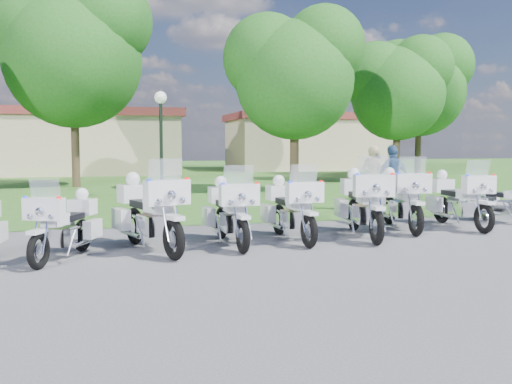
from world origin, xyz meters
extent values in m
plane|color=#4E4E52|center=(0.00, 0.00, 0.00)|extent=(100.00, 100.00, 0.00)
cube|color=#29611E|center=(0.00, 27.00, 0.00)|extent=(100.00, 48.00, 0.01)
torus|color=black|center=(-4.16, -1.17, 0.30)|extent=(0.34, 0.60, 0.60)
torus|color=black|center=(-3.56, 0.24, 0.30)|extent=(0.34, 0.60, 0.60)
cube|color=silver|center=(-4.17, -1.19, 0.61)|extent=(0.30, 0.43, 0.06)
cube|color=silver|center=(-4.08, -0.98, 0.95)|extent=(0.68, 0.45, 0.36)
cube|color=silver|center=(-4.06, -0.93, 1.26)|extent=(0.51, 0.30, 0.34)
sphere|color=red|center=(-3.83, -1.14, 1.12)|extent=(0.08, 0.08, 0.08)
sphere|color=#1426E5|center=(-4.37, -0.92, 1.12)|extent=(0.08, 0.08, 0.08)
cube|color=silver|center=(-3.85, -0.45, 0.41)|extent=(0.48, 0.59, 0.31)
cube|color=silver|center=(-3.94, -0.65, 0.72)|extent=(0.45, 0.54, 0.20)
cube|color=black|center=(-3.75, -0.20, 0.70)|extent=(0.50, 0.64, 0.11)
cube|color=silver|center=(-3.37, 0.01, 0.45)|extent=(0.33, 0.50, 0.33)
cube|color=silver|center=(-3.86, 0.22, 0.45)|extent=(0.33, 0.50, 0.33)
cube|color=silver|center=(-3.55, 0.27, 0.83)|extent=(0.54, 0.50, 0.29)
sphere|color=silver|center=(-3.55, 0.27, 1.07)|extent=(0.23, 0.23, 0.23)
torus|color=black|center=(-2.00, -0.96, 0.36)|extent=(0.37, 0.74, 0.73)
torus|color=black|center=(-2.60, 0.81, 0.36)|extent=(0.37, 0.74, 0.73)
cube|color=silver|center=(-1.99, -0.98, 0.74)|extent=(0.34, 0.52, 0.08)
cube|color=silver|center=(-2.08, -0.72, 1.15)|extent=(0.83, 0.50, 0.44)
cube|color=silver|center=(-2.10, -0.66, 1.53)|extent=(0.62, 0.32, 0.41)
sphere|color=red|center=(-1.73, -0.67, 1.36)|extent=(0.10, 0.10, 0.10)
sphere|color=#1426E5|center=(-2.39, -0.89, 1.36)|extent=(0.10, 0.10, 0.10)
cube|color=silver|center=(-2.31, -0.05, 0.49)|extent=(0.55, 0.70, 0.37)
cube|color=silver|center=(-2.22, -0.30, 0.88)|extent=(0.52, 0.65, 0.24)
cube|color=black|center=(-2.41, 0.26, 0.85)|extent=(0.57, 0.76, 0.13)
cube|color=silver|center=(-2.24, 0.76, 0.55)|extent=(0.37, 0.60, 0.39)
cube|color=silver|center=(-2.86, 0.54, 0.55)|extent=(0.37, 0.60, 0.39)
cube|color=silver|center=(-2.61, 0.84, 1.01)|extent=(0.64, 0.58, 0.35)
sphere|color=silver|center=(-2.61, 0.84, 1.29)|extent=(0.28, 0.28, 0.28)
torus|color=black|center=(-0.73, -0.69, 0.33)|extent=(0.16, 0.68, 0.67)
torus|color=black|center=(-0.80, 1.02, 0.33)|extent=(0.16, 0.68, 0.67)
cube|color=silver|center=(-0.73, -0.71, 0.68)|extent=(0.20, 0.45, 0.07)
cube|color=silver|center=(-0.74, -0.46, 1.06)|extent=(0.73, 0.27, 0.40)
cube|color=silver|center=(-0.74, -0.40, 1.41)|extent=(0.57, 0.15, 0.38)
sphere|color=red|center=(-0.41, -0.50, 1.25)|extent=(0.09, 0.09, 0.09)
sphere|color=#1426E5|center=(-1.06, -0.53, 1.25)|extent=(0.09, 0.09, 0.09)
cube|color=silver|center=(-0.77, 0.19, 0.45)|extent=(0.37, 0.58, 0.34)
cube|color=silver|center=(-0.76, -0.05, 0.80)|extent=(0.35, 0.54, 0.22)
cube|color=black|center=(-0.78, 0.49, 0.78)|extent=(0.37, 0.64, 0.12)
cube|color=silver|center=(-0.50, 0.88, 0.50)|extent=(0.20, 0.53, 0.36)
cube|color=silver|center=(-1.10, 0.86, 0.50)|extent=(0.20, 0.53, 0.36)
cube|color=silver|center=(-0.81, 1.05, 0.93)|extent=(0.50, 0.42, 0.32)
sphere|color=silver|center=(-0.81, 1.05, 1.19)|extent=(0.26, 0.26, 0.26)
torus|color=black|center=(0.62, -0.46, 0.33)|extent=(0.17, 0.68, 0.67)
torus|color=black|center=(0.52, 1.24, 0.33)|extent=(0.17, 0.68, 0.67)
cube|color=silver|center=(0.62, -0.48, 0.68)|extent=(0.21, 0.45, 0.07)
cube|color=silver|center=(0.61, -0.23, 1.05)|extent=(0.73, 0.28, 0.40)
cube|color=silver|center=(0.60, -0.17, 1.40)|extent=(0.57, 0.15, 0.38)
sphere|color=red|center=(0.93, -0.27, 1.24)|extent=(0.09, 0.09, 0.09)
sphere|color=#1426E5|center=(0.29, -0.31, 1.24)|extent=(0.09, 0.09, 0.09)
cube|color=silver|center=(0.57, 0.41, 0.45)|extent=(0.37, 0.58, 0.34)
cube|color=silver|center=(0.58, 0.17, 0.80)|extent=(0.35, 0.54, 0.22)
cube|color=black|center=(0.55, 0.71, 0.78)|extent=(0.38, 0.64, 0.12)
cube|color=silver|center=(0.83, 1.11, 0.50)|extent=(0.21, 0.53, 0.36)
cube|color=silver|center=(0.23, 1.08, 0.50)|extent=(0.21, 0.53, 0.36)
cube|color=silver|center=(0.52, 1.27, 0.92)|extent=(0.50, 0.43, 0.32)
sphere|color=silver|center=(0.52, 1.27, 1.18)|extent=(0.26, 0.26, 0.26)
torus|color=black|center=(2.01, -0.49, 0.36)|extent=(0.27, 0.75, 0.74)
torus|color=black|center=(2.33, 1.35, 0.36)|extent=(0.27, 0.75, 0.74)
cube|color=silver|center=(2.01, -0.52, 0.75)|extent=(0.28, 0.51, 0.08)
cube|color=silver|center=(2.05, -0.24, 1.16)|extent=(0.83, 0.40, 0.44)
cube|color=silver|center=(2.06, -0.18, 1.54)|extent=(0.63, 0.24, 0.41)
sphere|color=red|center=(2.39, -0.37, 1.37)|extent=(0.10, 0.10, 0.10)
sphere|color=#1426E5|center=(1.69, -0.25, 1.37)|extent=(0.10, 0.10, 0.10)
cube|color=silver|center=(2.17, 0.45, 0.50)|extent=(0.47, 0.67, 0.37)
cube|color=silver|center=(2.13, 0.19, 0.88)|extent=(0.45, 0.62, 0.24)
cube|color=black|center=(2.23, 0.78, 0.86)|extent=(0.49, 0.74, 0.13)
cube|color=silver|center=(2.63, 1.13, 0.55)|extent=(0.29, 0.60, 0.40)
cube|color=silver|center=(1.98, 1.25, 0.55)|extent=(0.29, 0.60, 0.40)
cube|color=silver|center=(2.34, 1.38, 1.01)|extent=(0.60, 0.52, 0.35)
sphere|color=silver|center=(2.34, 1.38, 1.30)|extent=(0.29, 0.29, 0.29)
torus|color=black|center=(3.31, 0.29, 0.35)|extent=(0.25, 0.73, 0.72)
torus|color=black|center=(3.59, 2.09, 0.35)|extent=(0.25, 0.73, 0.72)
cube|color=silver|center=(3.30, 0.27, 0.73)|extent=(0.26, 0.50, 0.08)
cube|color=silver|center=(3.35, 0.53, 1.13)|extent=(0.80, 0.38, 0.43)
cube|color=silver|center=(3.36, 0.59, 1.50)|extent=(0.61, 0.22, 0.40)
sphere|color=red|center=(3.67, 0.41, 1.33)|extent=(0.10, 0.10, 0.10)
sphere|color=#1426E5|center=(3.00, 0.52, 1.33)|extent=(0.10, 0.10, 0.10)
cube|color=silver|center=(3.45, 1.21, 0.48)|extent=(0.45, 0.65, 0.37)
cube|color=silver|center=(3.41, 0.95, 0.86)|extent=(0.43, 0.61, 0.24)
cube|color=black|center=(3.50, 1.53, 0.84)|extent=(0.46, 0.71, 0.13)
cube|color=silver|center=(3.88, 1.88, 0.54)|extent=(0.28, 0.58, 0.39)
cube|color=silver|center=(3.25, 1.98, 0.54)|extent=(0.28, 0.58, 0.39)
cube|color=silver|center=(3.60, 2.12, 0.99)|extent=(0.58, 0.50, 0.34)
sphere|color=silver|center=(3.60, 2.12, 1.27)|extent=(0.28, 0.28, 0.28)
torus|color=black|center=(4.97, 0.27, 0.34)|extent=(0.14, 0.69, 0.68)
torus|color=black|center=(4.99, 2.01, 0.34)|extent=(0.14, 0.69, 0.68)
cube|color=silver|center=(4.97, 0.25, 0.69)|extent=(0.19, 0.45, 0.07)
cube|color=silver|center=(4.97, 0.50, 1.07)|extent=(0.74, 0.26, 0.41)
cube|color=silver|center=(4.97, 0.57, 1.43)|extent=(0.57, 0.13, 0.38)
sphere|color=red|center=(5.30, 0.44, 1.27)|extent=(0.09, 0.09, 0.09)
sphere|color=#1426E5|center=(4.65, 0.45, 1.27)|extent=(0.09, 0.09, 0.09)
cube|color=silver|center=(4.98, 1.16, 0.46)|extent=(0.36, 0.58, 0.35)
cube|color=silver|center=(4.98, 0.91, 0.82)|extent=(0.33, 0.54, 0.22)
cube|color=black|center=(4.99, 1.46, 0.80)|extent=(0.36, 0.64, 0.12)
cube|color=silver|center=(5.30, 1.85, 0.51)|extent=(0.19, 0.53, 0.37)
cube|color=silver|center=(4.69, 1.86, 0.51)|extent=(0.19, 0.53, 0.37)
cube|color=silver|center=(4.99, 2.04, 0.94)|extent=(0.50, 0.42, 0.33)
sphere|color=silver|center=(4.99, 2.04, 1.21)|extent=(0.27, 0.27, 0.27)
torus|color=black|center=(6.32, 2.35, 0.29)|extent=(0.34, 0.59, 0.59)
cube|color=silver|center=(6.61, 1.68, 0.40)|extent=(0.47, 0.57, 0.30)
cube|color=black|center=(6.51, 1.92, 0.69)|extent=(0.49, 0.62, 0.11)
cube|color=silver|center=(6.62, 2.33, 0.44)|extent=(0.33, 0.48, 0.32)
cube|color=silver|center=(6.13, 2.12, 0.44)|extent=(0.33, 0.48, 0.32)
cube|color=silver|center=(6.31, 2.37, 0.81)|extent=(0.53, 0.49, 0.28)
sphere|color=silver|center=(6.31, 2.37, 1.04)|extent=(0.23, 0.23, 0.23)
cylinder|color=black|center=(-1.33, 9.93, 1.72)|extent=(0.12, 0.12, 3.45)
sphere|color=white|center=(-1.33, 9.93, 3.60)|extent=(0.44, 0.44, 0.44)
cylinder|color=#38281C|center=(-4.65, 16.21, 2.08)|extent=(0.36, 0.36, 4.16)
sphere|color=#1A5618|center=(-4.65, 16.21, 5.67)|extent=(6.05, 6.05, 6.05)
sphere|color=#1A5618|center=(-5.98, 16.68, 6.80)|extent=(4.53, 4.53, 4.53)
sphere|color=#1A5618|center=(-3.24, 15.83, 7.37)|extent=(4.16, 4.16, 4.16)
cylinder|color=#38281C|center=(4.22, 11.73, 1.66)|extent=(0.36, 0.36, 3.32)
sphere|color=#1A5618|center=(4.22, 11.73, 4.53)|extent=(4.83, 4.83, 4.83)
sphere|color=#1A5618|center=(3.17, 12.10, 5.44)|extent=(3.62, 3.62, 3.62)
sphere|color=#1A5618|center=(5.36, 11.42, 5.89)|extent=(3.32, 3.32, 3.32)
cylinder|color=#38281C|center=(11.30, 16.42, 1.65)|extent=(0.36, 0.36, 3.30)
sphere|color=#1A5618|center=(11.30, 16.42, 4.50)|extent=(4.80, 4.80, 4.80)
sphere|color=#1A5618|center=(10.25, 16.80, 5.40)|extent=(3.60, 3.60, 3.60)
sphere|color=#1A5618|center=(12.43, 16.12, 5.85)|extent=(3.30, 3.30, 3.30)
cylinder|color=#38281C|center=(14.83, 20.42, 1.86)|extent=(0.36, 0.36, 3.72)
sphere|color=#1A5618|center=(14.83, 20.42, 5.08)|extent=(5.41, 5.41, 5.41)
sphere|color=#1A5618|center=(13.64, 20.84, 6.09)|extent=(4.06, 4.06, 4.06)
sphere|color=#1A5618|center=(16.10, 20.08, 6.60)|extent=(3.72, 3.72, 3.72)
cube|color=tan|center=(-6.00, 28.00, 1.80)|extent=(14.00, 8.00, 3.60)
cube|color=maroon|center=(-6.00, 28.00, 3.85)|extent=(14.56, 8.32, 0.50)
cube|color=tan|center=(11.00, 30.00, 1.80)|extent=(11.00, 7.00, 3.60)
cube|color=maroon|center=(11.00, 30.00, 3.85)|extent=(11.44, 7.28, 0.50)
imported|color=tan|center=(4.46, 4.82, 0.96)|extent=(0.82, 0.82, 1.92)
imported|color=gray|center=(5.86, 7.59, 0.82)|extent=(1.00, 0.95, 1.63)
imported|color=#375886|center=(4.78, 4.21, 0.97)|extent=(1.21, 0.71, 1.94)
camera|label=1|loc=(-2.95, -10.66, 2.02)|focal=40.00mm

